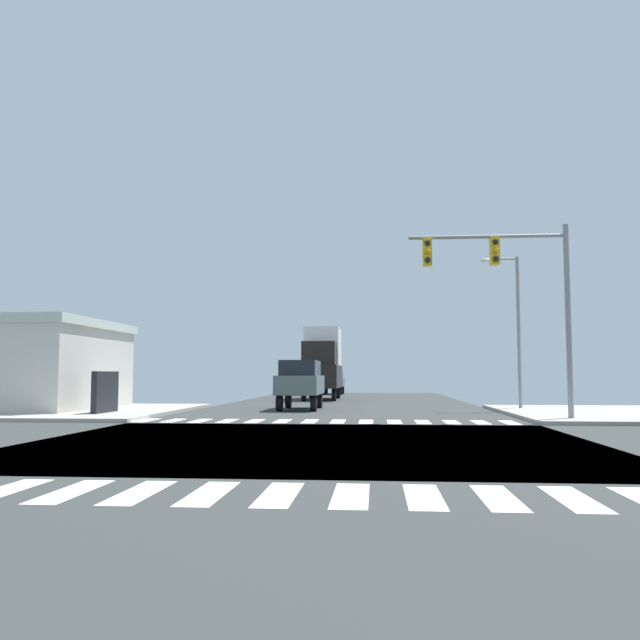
{
  "coord_description": "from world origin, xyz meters",
  "views": [
    {
      "loc": [
        1.61,
        -16.71,
        1.67
      ],
      "look_at": [
        0.05,
        2.01,
        3.21
      ],
      "focal_mm": 37.55,
      "sensor_mm": 36.0,
      "label": 1
    }
  ],
  "objects_px": {
    "sedan_nearside_1": "(296,381)",
    "sedan_trailing_3": "(333,381)",
    "suv_farside_1": "(300,380)",
    "traffic_signal_mast": "(507,277)",
    "street_lamp": "(513,317)",
    "box_truck_middle_1": "(322,361)"
  },
  "relations": [
    {
      "from": "street_lamp",
      "to": "suv_farside_1",
      "type": "xyz_separation_m",
      "value": [
        -10.01,
        0.2,
        -2.97
      ]
    },
    {
      "from": "suv_farside_1",
      "to": "box_truck_middle_1",
      "type": "distance_m",
      "value": 13.14
    },
    {
      "from": "street_lamp",
      "to": "sedan_trailing_3",
      "type": "relative_size",
      "value": 1.67
    },
    {
      "from": "suv_farside_1",
      "to": "traffic_signal_mast",
      "type": "bearing_deg",
      "value": 137.97
    },
    {
      "from": "suv_farside_1",
      "to": "sedan_trailing_3",
      "type": "distance_m",
      "value": 25.06
    },
    {
      "from": "sedan_trailing_3",
      "to": "box_truck_middle_1",
      "type": "relative_size",
      "value": 0.6
    },
    {
      "from": "sedan_nearside_1",
      "to": "suv_farside_1",
      "type": "bearing_deg",
      "value": 97.4
    },
    {
      "from": "sedan_nearside_1",
      "to": "sedan_trailing_3",
      "type": "xyz_separation_m",
      "value": [
        3.0,
        1.97,
        0.0
      ]
    },
    {
      "from": "box_truck_middle_1",
      "to": "street_lamp",
      "type": "bearing_deg",
      "value": 126.97
    },
    {
      "from": "street_lamp",
      "to": "sedan_trailing_3",
      "type": "distance_m",
      "value": 27.37
    },
    {
      "from": "sedan_trailing_3",
      "to": "traffic_signal_mast",
      "type": "bearing_deg",
      "value": 104.39
    },
    {
      "from": "street_lamp",
      "to": "sedan_nearside_1",
      "type": "height_order",
      "value": "street_lamp"
    },
    {
      "from": "traffic_signal_mast",
      "to": "sedan_trailing_3",
      "type": "bearing_deg",
      "value": 104.39
    },
    {
      "from": "traffic_signal_mast",
      "to": "suv_farside_1",
      "type": "bearing_deg",
      "value": 137.97
    },
    {
      "from": "suv_farside_1",
      "to": "box_truck_middle_1",
      "type": "bearing_deg",
      "value": -90.0
    },
    {
      "from": "sedan_nearside_1",
      "to": "sedan_trailing_3",
      "type": "relative_size",
      "value": 1.0
    },
    {
      "from": "street_lamp",
      "to": "sedan_trailing_3",
      "type": "bearing_deg",
      "value": 111.61
    },
    {
      "from": "sedan_nearside_1",
      "to": "street_lamp",
      "type": "bearing_deg",
      "value": 119.18
    },
    {
      "from": "sedan_trailing_3",
      "to": "suv_farside_1",
      "type": "bearing_deg",
      "value": 90.0
    },
    {
      "from": "street_lamp",
      "to": "box_truck_middle_1",
      "type": "relative_size",
      "value": 1.0
    },
    {
      "from": "street_lamp",
      "to": "suv_farside_1",
      "type": "relative_size",
      "value": 1.57
    },
    {
      "from": "sedan_nearside_1",
      "to": "sedan_trailing_3",
      "type": "distance_m",
      "value": 3.59
    }
  ]
}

